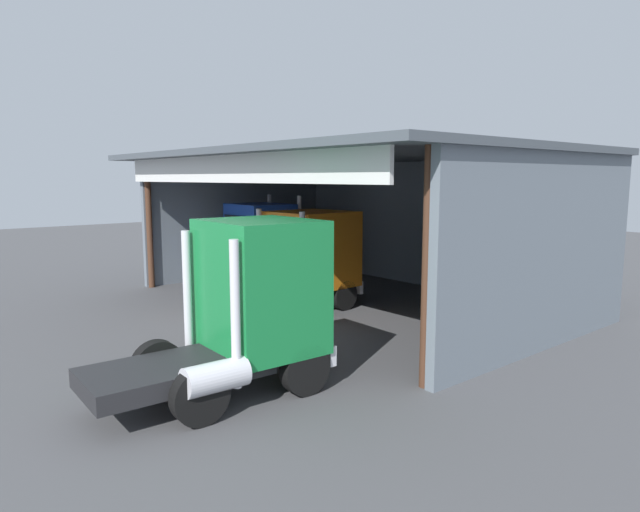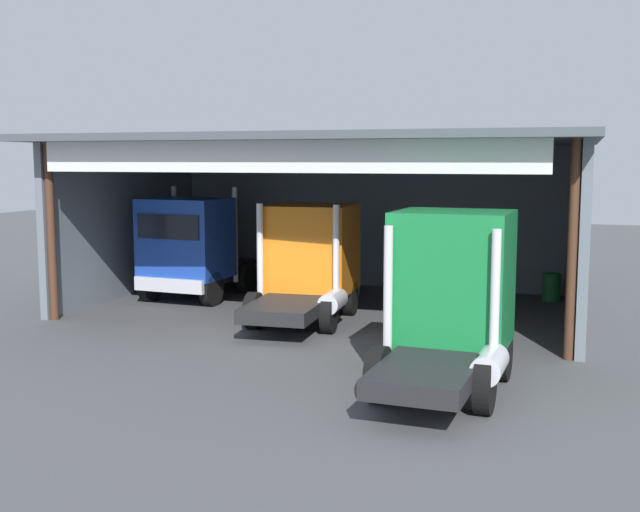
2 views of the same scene
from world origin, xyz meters
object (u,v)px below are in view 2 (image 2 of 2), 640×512
at_px(truck_blue_center_bay, 192,247).
at_px(truck_orange_left_bay, 309,259).
at_px(traffic_cone, 454,346).
at_px(truck_green_center_right_bay, 450,297).
at_px(oil_drum, 551,287).
at_px(tool_cart, 415,280).

relative_size(truck_blue_center_bay, truck_orange_left_bay, 0.97).
bearing_deg(traffic_cone, truck_green_center_right_bay, -83.92).
xyz_separation_m(truck_orange_left_bay, traffic_cone, (4.70, -3.21, -1.45)).
relative_size(truck_blue_center_bay, traffic_cone, 9.32).
distance_m(oil_drum, traffic_cone, 8.66).
distance_m(truck_green_center_right_bay, tool_cart, 10.71).
distance_m(truck_blue_center_bay, truck_orange_left_bay, 4.99).
bearing_deg(truck_blue_center_bay, truck_orange_left_bay, 162.90).
bearing_deg(truck_orange_left_bay, oil_drum, 35.08).
distance_m(truck_orange_left_bay, oil_drum, 8.50).
height_order(truck_blue_center_bay, oil_drum, truck_blue_center_bay).
distance_m(truck_orange_left_bay, truck_green_center_right_bay, 7.31).
xyz_separation_m(truck_orange_left_bay, oil_drum, (6.57, 5.24, -1.28)).
bearing_deg(truck_green_center_right_bay, oil_drum, 83.59).
height_order(truck_blue_center_bay, truck_orange_left_bay, truck_blue_center_bay).
distance_m(truck_blue_center_bay, tool_cart, 7.58).
distance_m(truck_green_center_right_bay, oil_drum, 10.85).
distance_m(truck_green_center_right_bay, traffic_cone, 2.68).
xyz_separation_m(truck_green_center_right_bay, oil_drum, (1.64, 10.63, -1.37)).
relative_size(truck_green_center_right_bay, oil_drum, 5.42).
xyz_separation_m(truck_blue_center_bay, truck_orange_left_bay, (4.68, -1.73, 0.01)).
height_order(oil_drum, traffic_cone, oil_drum).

